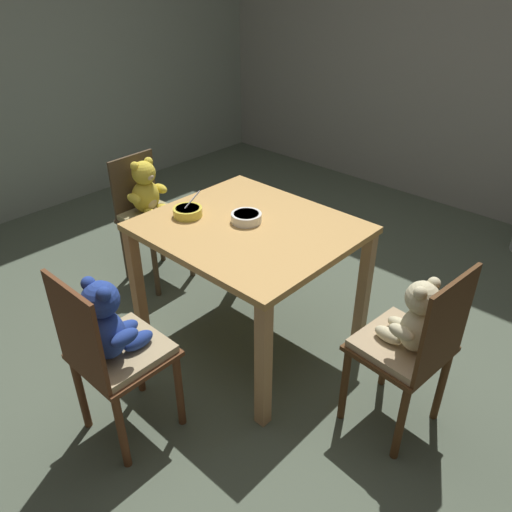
{
  "coord_description": "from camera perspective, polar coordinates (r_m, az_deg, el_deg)",
  "views": [
    {
      "loc": [
        1.58,
        -1.65,
        1.93
      ],
      "look_at": [
        0.0,
        0.05,
        0.53
      ],
      "focal_mm": 35.12,
      "sensor_mm": 36.0,
      "label": 1
    }
  ],
  "objects": [
    {
      "name": "porridge_bowl_yellow_near_left",
      "position": [
        2.68,
        -7.79,
        5.02
      ],
      "size": [
        0.16,
        0.17,
        0.12
      ],
      "color": "yellow",
      "rests_on": "dining_table"
    },
    {
      "name": "dining_table",
      "position": [
        2.62,
        -0.74,
        1.57
      ],
      "size": [
        1.03,
        0.91,
        0.74
      ],
      "color": "tan",
      "rests_on": "ground_plane"
    },
    {
      "name": "teddy_chair_near_right",
      "position": [
        2.26,
        17.38,
        -8.59
      ],
      "size": [
        0.4,
        0.42,
        0.89
      ],
      "rotation": [
        0.0,
        0.0,
        3.05
      ],
      "color": "#4B2D15",
      "rests_on": "ground_plane"
    },
    {
      "name": "wall_rear",
      "position": [
        4.52,
        24.07,
        22.41
      ],
      "size": [
        5.2,
        0.08,
        2.87
      ],
      "primitive_type": "cube",
      "color": "gray",
      "rests_on": "ground_plane"
    },
    {
      "name": "ground_plane",
      "position": [
        3.0,
        -0.66,
        -9.4
      ],
      "size": [
        5.2,
        5.2,
        0.04
      ],
      "color": "#4D5746"
    },
    {
      "name": "teddy_chair_near_front",
      "position": [
        2.2,
        -16.21,
        -9.04
      ],
      "size": [
        0.38,
        0.38,
        0.89
      ],
      "rotation": [
        0.0,
        0.0,
        1.58
      ],
      "color": "#5A331B",
      "rests_on": "ground_plane"
    },
    {
      "name": "porridge_bowl_white_center",
      "position": [
        2.6,
        -1.11,
        4.42
      ],
      "size": [
        0.16,
        0.16,
        0.05
      ],
      "color": "silver",
      "rests_on": "dining_table"
    },
    {
      "name": "teddy_chair_near_left",
      "position": [
        3.33,
        -12.13,
        5.87
      ],
      "size": [
        0.39,
        0.38,
        0.84
      ],
      "rotation": [
        0.0,
        0.0,
        0.04
      ],
      "color": "#473825",
      "rests_on": "ground_plane"
    }
  ]
}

